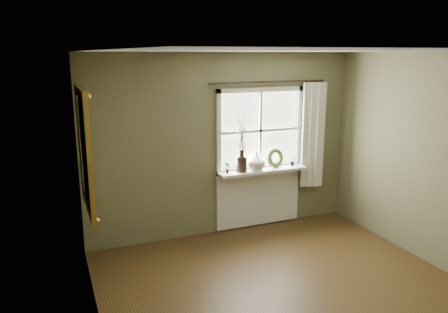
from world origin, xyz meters
TOP-DOWN VIEW (x-y plane):
  - floor at (0.00, 0.00)m, footprint 4.50×4.50m
  - ceiling at (0.00, 0.00)m, footprint 4.50×4.50m
  - wall_back at (0.00, 2.30)m, footprint 4.00×0.10m
  - wall_left at (-2.05, 0.00)m, footprint 0.10×4.50m
  - window_frame at (0.55, 2.23)m, footprint 1.36×0.06m
  - window_sill at (0.55, 2.12)m, footprint 1.36×0.26m
  - window_apron at (0.55, 2.23)m, footprint 1.36×0.04m
  - dark_jug at (0.22, 2.12)m, footprint 0.19×0.19m
  - cream_vase at (0.45, 2.12)m, footprint 0.32×0.32m
  - wreath at (0.78, 2.16)m, footprint 0.31×0.18m
  - potted_plant_left at (-0.01, 2.12)m, footprint 0.09×0.06m
  - potted_plant_right at (1.07, 2.12)m, footprint 0.09×0.08m
  - curtain at (1.39, 2.13)m, footprint 0.36×0.12m
  - curtain_rod at (0.65, 2.17)m, footprint 1.84×0.03m
  - gilt_mirror at (-1.96, 1.53)m, footprint 0.10×1.16m

SIDE VIEW (x-z plane):
  - floor at x=0.00m, z-range 0.00..0.00m
  - window_apron at x=0.55m, z-range 0.02..0.90m
  - window_sill at x=0.55m, z-range 0.88..0.92m
  - potted_plant_right at x=1.07m, z-range 0.92..1.07m
  - potted_plant_left at x=-0.01m, z-range 0.92..1.08m
  - wreath at x=0.78m, z-range 0.88..1.18m
  - dark_jug at x=0.22m, z-range 0.92..1.15m
  - cream_vase at x=0.45m, z-range 0.92..1.20m
  - wall_back at x=0.00m, z-range 0.00..2.60m
  - wall_left at x=-2.05m, z-range 0.00..2.60m
  - curtain at x=1.39m, z-range 0.57..2.16m
  - window_frame at x=0.55m, z-range 0.86..2.10m
  - gilt_mirror at x=-1.96m, z-range 0.85..2.23m
  - curtain_rod at x=0.65m, z-range 2.16..2.20m
  - ceiling at x=0.00m, z-range 2.60..2.60m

